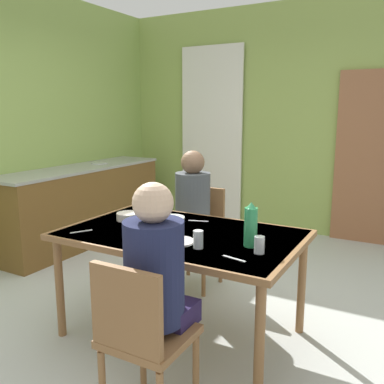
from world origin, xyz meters
name	(u,v)px	position (x,y,z in m)	size (l,w,h in m)	color
ground_plane	(167,311)	(0.00, 0.00, 0.00)	(7.04, 7.04, 0.00)	#BBBEB9
wall_back	(279,120)	(0.00, 2.71, 1.42)	(4.55, 0.10, 2.85)	#96AF56
wall_left	(32,122)	(-2.18, 0.68, 1.42)	(0.10, 4.06, 2.85)	#93B156
door_wooden	(371,159)	(1.13, 2.63, 1.00)	(0.80, 0.05, 2.00)	#975F3E
curtain_panel	(211,136)	(-0.92, 2.61, 1.20)	(0.90, 0.03, 2.39)	white
kitchen_counter	(82,204)	(-1.85, 1.03, 0.45)	(0.61, 2.28, 0.91)	brown
dining_table	(181,241)	(0.27, -0.23, 0.68)	(1.59, 0.99, 0.74)	brown
chair_near_diner	(141,334)	(0.54, -1.08, 0.50)	(0.40, 0.40, 0.87)	brown
chair_far_diner	(199,230)	(-0.04, 0.62, 0.50)	(0.40, 0.40, 0.87)	brown
person_near_diner	(156,269)	(0.54, -0.94, 0.78)	(0.30, 0.37, 0.77)	#251B44
person_far_diner	(192,202)	(-0.04, 0.48, 0.78)	(0.30, 0.37, 0.77)	#445B4D
water_bottle_green_near	(146,210)	(0.03, -0.30, 0.88)	(0.08, 0.08, 0.29)	#368A68
water_bottle_green_far	(251,226)	(0.78, -0.28, 0.87)	(0.08, 0.08, 0.27)	#31995A
serving_bowl_center	(128,216)	(-0.24, -0.15, 0.77)	(0.17, 0.17, 0.06)	silver
dinner_plate_near_left	(178,241)	(0.36, -0.43, 0.75)	(0.21, 0.21, 0.01)	white
dinner_plate_near_right	(171,218)	(0.02, 0.04, 0.75)	(0.21, 0.21, 0.01)	white
drinking_glass_by_near_diner	(259,245)	(0.88, -0.38, 0.79)	(0.06, 0.06, 0.10)	silver
drinking_glass_by_far_diner	(133,237)	(0.15, -0.60, 0.79)	(0.06, 0.06, 0.09)	silver
drinking_glass_spare_center	(198,239)	(0.53, -0.47, 0.80)	(0.06, 0.06, 0.11)	silver
cutlery_knife_near	(81,231)	(-0.33, -0.55, 0.75)	(0.15, 0.02, 0.00)	silver
cutlery_fork_near	(198,221)	(0.24, 0.07, 0.75)	(0.15, 0.02, 0.00)	silver
cutlery_knife_far	(234,259)	(0.79, -0.53, 0.75)	(0.15, 0.02, 0.00)	silver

